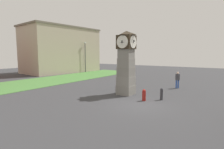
# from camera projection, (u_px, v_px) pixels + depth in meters

# --- Properties ---
(ground_plane) EXTENTS (83.15, 83.15, 0.00)m
(ground_plane) POSITION_uv_depth(u_px,v_px,m) (139.00, 105.00, 12.58)
(ground_plane) COLOR #38383A
(clock_tower) EXTENTS (1.77, 1.75, 5.66)m
(clock_tower) POSITION_uv_depth(u_px,v_px,m) (126.00, 63.00, 15.60)
(clock_tower) COLOR gray
(clock_tower) RESTS_ON ground_plane
(bollard_near_tower) EXTENTS (0.29, 0.29, 0.92)m
(bollard_near_tower) POSITION_uv_depth(u_px,v_px,m) (144.00, 95.00, 13.64)
(bollard_near_tower) COLOR maroon
(bollard_near_tower) RESTS_ON ground_plane
(bollard_mid_row) EXTENTS (0.22, 0.22, 0.97)m
(bollard_mid_row) POSITION_uv_depth(u_px,v_px,m) (162.00, 94.00, 13.89)
(bollard_mid_row) COLOR #333338
(bollard_mid_row) RESTS_ON ground_plane
(pedestrian_crossing_lot) EXTENTS (0.40, 0.47, 1.77)m
(pedestrian_crossing_lot) POSITION_uv_depth(u_px,v_px,m) (177.00, 79.00, 18.58)
(pedestrian_crossing_lot) COLOR #264CA5
(pedestrian_crossing_lot) RESTS_ON ground_plane
(street_lamp_far_side) EXTENTS (0.50, 0.24, 6.02)m
(street_lamp_far_side) POSITION_uv_depth(u_px,v_px,m) (85.00, 55.00, 34.70)
(street_lamp_far_side) COLOR #333338
(street_lamp_far_side) RESTS_ON ground_plane
(storefront_low_left) EXTENTS (15.20, 9.48, 8.90)m
(storefront_low_left) POSITION_uv_depth(u_px,v_px,m) (61.00, 50.00, 35.45)
(storefront_low_left) COLOR #B7A88E
(storefront_low_left) RESTS_ON ground_plane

